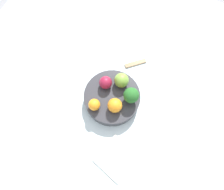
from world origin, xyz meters
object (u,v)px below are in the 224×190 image
spoon (135,63)px  orange_back (94,105)px  broccoli (131,95)px  napkin (116,158)px  apple_red (121,80)px  orange_front (115,105)px  bowl (112,98)px  apple_green (106,83)px

spoon → orange_back: bearing=167.5°
broccoli → napkin: broccoli is taller
apple_red → napkin: (-0.23, -0.10, -0.07)m
apple_red → napkin: apple_red is taller
napkin → orange_back: bearing=50.3°
broccoli → spoon: (0.15, 0.05, -0.08)m
broccoli → apple_red: (0.04, 0.05, -0.01)m
broccoli → orange_back: 0.13m
orange_front → spoon: orange_front is taller
broccoli → napkin: size_ratio=0.45×
apple_red → spoon: (0.11, -0.01, -0.07)m
spoon → bowl: bearing=175.0°
apple_green → spoon: 0.17m
napkin → spoon: 0.36m
apple_red → apple_green: apple_red is taller
apple_red → apple_green: 0.05m
orange_back → orange_front: bearing=-66.6°
apple_red → orange_front: 0.09m
apple_green → spoon: bearing=-20.0°
apple_red → orange_front: bearing=-167.7°
bowl → orange_back: bearing=148.9°
apple_red → orange_back: (-0.12, 0.04, -0.01)m
bowl → broccoli: bearing=-72.3°
apple_red → orange_back: size_ratio=1.26×
apple_red → orange_back: bearing=159.8°
apple_green → napkin: apple_green is taller
apple_red → orange_back: 0.12m
broccoli → apple_red: 0.07m
bowl → napkin: size_ratio=1.41×
orange_front → spoon: (0.20, 0.01, -0.07)m
broccoli → orange_front: (-0.05, 0.03, -0.01)m
orange_front → napkin: size_ratio=0.35×
spoon → apple_green: bearing=160.0°
napkin → spoon: size_ratio=1.96×
bowl → apple_red: apple_red is taller
apple_red → apple_green: (-0.03, 0.04, -0.00)m
bowl → broccoli: 0.09m
orange_back → napkin: (-0.12, -0.14, -0.06)m
broccoli → apple_green: broccoli is taller
napkin → apple_red: bearing=22.7°
broccoli → orange_front: broccoli is taller
broccoli → orange_back: (-0.08, 0.10, -0.02)m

